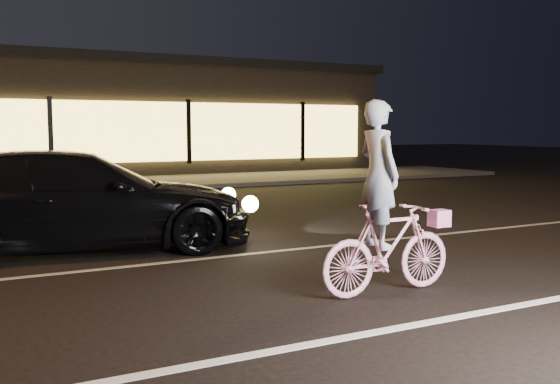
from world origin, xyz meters
TOP-DOWN VIEW (x-y plane):
  - ground at (0.00, 0.00)m, footprint 90.00×90.00m
  - lane_stripe_near at (0.00, -1.50)m, footprint 60.00×0.12m
  - lane_stripe_far at (0.00, 2.00)m, footprint 60.00×0.10m
  - sidewalk at (0.00, 13.00)m, footprint 30.00×4.00m
  - storefront at (0.00, 18.97)m, footprint 25.40×8.42m
  - cyclist at (1.27, -0.53)m, footprint 1.60×0.55m
  - sedan at (-1.16, 3.35)m, footprint 5.15×2.74m

SIDE VIEW (x-z plane):
  - ground at x=0.00m, z-range 0.00..0.00m
  - lane_stripe_near at x=0.00m, z-range 0.00..0.01m
  - lane_stripe_far at x=0.00m, z-range 0.00..0.01m
  - sidewalk at x=0.00m, z-range 0.00..0.12m
  - sedan at x=-1.16m, z-range 0.00..1.42m
  - cyclist at x=1.27m, z-range -0.29..1.73m
  - storefront at x=0.00m, z-range 0.05..4.25m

